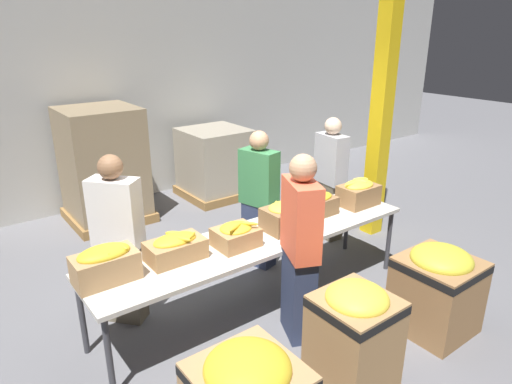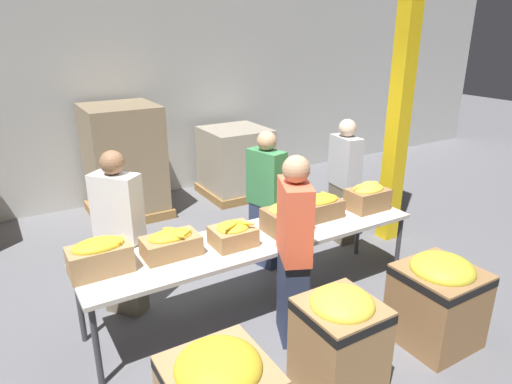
% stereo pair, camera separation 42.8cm
% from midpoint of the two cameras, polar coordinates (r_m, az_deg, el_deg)
% --- Properties ---
extents(ground_plane, '(30.00, 30.00, 0.00)m').
position_cam_midpoint_polar(ground_plane, '(4.75, 2.85, -13.90)').
color(ground_plane, slate).
extents(wall_back, '(16.00, 0.08, 4.00)m').
position_cam_midpoint_polar(wall_back, '(7.32, -13.59, 14.44)').
color(wall_back, '#B7B7B2').
rests_on(wall_back, ground_plane).
extents(sorting_table, '(3.36, 0.75, 0.76)m').
position_cam_midpoint_polar(sorting_table, '(4.39, 3.01, -6.16)').
color(sorting_table, beige).
rests_on(sorting_table, ground_plane).
extents(banana_box_0, '(0.49, 0.28, 0.30)m').
position_cam_midpoint_polar(banana_box_0, '(3.85, -15.99, -7.73)').
color(banana_box_0, tan).
rests_on(banana_box_0, sorting_table).
extents(banana_box_1, '(0.49, 0.30, 0.23)m').
position_cam_midpoint_polar(banana_box_1, '(4.02, -7.59, -6.43)').
color(banana_box_1, '#A37A4C').
rests_on(banana_box_1, sorting_table).
extents(banana_box_2, '(0.38, 0.32, 0.25)m').
position_cam_midpoint_polar(banana_box_2, '(4.16, 0.04, -5.32)').
color(banana_box_2, '#A37A4C').
rests_on(banana_box_2, sorting_table).
extents(banana_box_3, '(0.44, 0.31, 0.30)m').
position_cam_midpoint_polar(banana_box_3, '(4.47, 6.57, -3.17)').
color(banana_box_3, olive).
rests_on(banana_box_3, sorting_table).
extents(banana_box_4, '(0.44, 0.27, 0.26)m').
position_cam_midpoint_polar(banana_box_4, '(4.83, 10.66, -1.78)').
color(banana_box_4, olive).
rests_on(banana_box_4, sorting_table).
extents(banana_box_5, '(0.43, 0.30, 0.30)m').
position_cam_midpoint_polar(banana_box_5, '(5.15, 16.11, -0.57)').
color(banana_box_5, olive).
rests_on(banana_box_5, sorting_table).
extents(volunteer_0, '(0.45, 0.47, 1.63)m').
position_cam_midpoint_polar(volunteer_0, '(4.39, -13.97, -5.36)').
color(volunteer_0, '#6B604C').
rests_on(volunteer_0, ground_plane).
extents(volunteer_1, '(0.26, 0.45, 1.60)m').
position_cam_midpoint_polar(volunteer_1, '(5.88, 12.96, 1.14)').
color(volunteer_1, '#6B604C').
rests_on(volunteer_1, ground_plane).
extents(volunteer_2, '(0.32, 0.47, 1.60)m').
position_cam_midpoint_polar(volunteer_2, '(5.14, 3.67, -1.17)').
color(volunteer_2, '#2D3856').
rests_on(volunteer_2, ground_plane).
extents(volunteer_3, '(0.39, 0.51, 1.70)m').
position_cam_midpoint_polar(volunteer_3, '(3.93, 7.86, -7.57)').
color(volunteer_3, '#2D3856').
rests_on(volunteer_3, ground_plane).
extents(donation_bin_1, '(0.56, 0.56, 0.85)m').
position_cam_midpoint_polar(donation_bin_1, '(3.67, 13.87, -17.45)').
color(donation_bin_1, '#A37A4C').
rests_on(donation_bin_1, ground_plane).
extents(donation_bin_2, '(0.64, 0.64, 0.83)m').
position_cam_midpoint_polar(donation_bin_2, '(4.42, 24.46, -11.98)').
color(donation_bin_2, olive).
rests_on(donation_bin_2, ground_plane).
extents(support_pillar, '(0.21, 0.21, 4.00)m').
position_cam_midpoint_polar(support_pillar, '(5.89, 19.89, 12.58)').
color(support_pillar, yellow).
rests_on(support_pillar, ground_plane).
extents(pallet_stack_1, '(1.08, 1.08, 1.62)m').
position_cam_midpoint_polar(pallet_stack_1, '(6.80, -14.43, 3.63)').
color(pallet_stack_1, olive).
rests_on(pallet_stack_1, ground_plane).
extents(pallet_stack_2, '(1.05, 1.05, 1.11)m').
position_cam_midpoint_polar(pallet_stack_2, '(7.47, -0.94, 3.69)').
color(pallet_stack_2, olive).
rests_on(pallet_stack_2, ground_plane).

